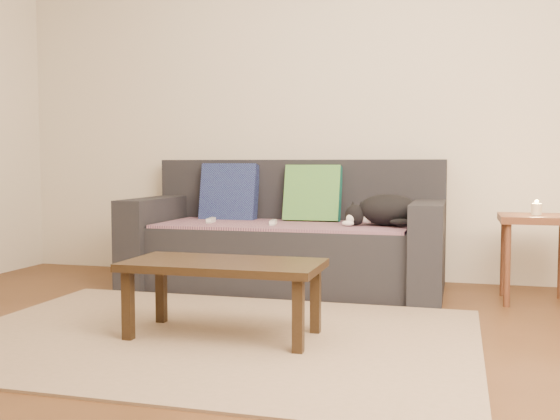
{
  "coord_description": "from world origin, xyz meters",
  "views": [
    {
      "loc": [
        1.14,
        -2.75,
        0.84
      ],
      "look_at": [
        0.05,
        1.2,
        0.55
      ],
      "focal_mm": 42.0,
      "sensor_mm": 36.0,
      "label": 1
    }
  ],
  "objects_px": {
    "wii_remote_a": "(211,220)",
    "wii_remote_b": "(273,223)",
    "sofa": "(287,241)",
    "coffee_table": "(223,271)",
    "side_table": "(536,231)",
    "cat": "(385,211)"
  },
  "relations": [
    {
      "from": "cat",
      "to": "coffee_table",
      "type": "relative_size",
      "value": 0.56
    },
    {
      "from": "cat",
      "to": "wii_remote_a",
      "type": "bearing_deg",
      "value": -154.15
    },
    {
      "from": "side_table",
      "to": "wii_remote_a",
      "type": "bearing_deg",
      "value": -179.49
    },
    {
      "from": "sofa",
      "to": "cat",
      "type": "distance_m",
      "value": 0.72
    },
    {
      "from": "sofa",
      "to": "coffee_table",
      "type": "bearing_deg",
      "value": -87.81
    },
    {
      "from": "wii_remote_b",
      "to": "coffee_table",
      "type": "xyz_separation_m",
      "value": [
        0.09,
        -1.2,
        -0.13
      ]
    },
    {
      "from": "wii_remote_a",
      "to": "coffee_table",
      "type": "relative_size",
      "value": 0.16
    },
    {
      "from": "wii_remote_a",
      "to": "coffee_table",
      "type": "distance_m",
      "value": 1.37
    },
    {
      "from": "wii_remote_a",
      "to": "cat",
      "type": "bearing_deg",
      "value": -94.8
    },
    {
      "from": "sofa",
      "to": "coffee_table",
      "type": "relative_size",
      "value": 2.24
    },
    {
      "from": "wii_remote_a",
      "to": "wii_remote_b",
      "type": "height_order",
      "value": "same"
    },
    {
      "from": "cat",
      "to": "sofa",
      "type": "bearing_deg",
      "value": -164.76
    },
    {
      "from": "cat",
      "to": "wii_remote_a",
      "type": "distance_m",
      "value": 1.18
    },
    {
      "from": "wii_remote_b",
      "to": "cat",
      "type": "bearing_deg",
      "value": -89.06
    },
    {
      "from": "sofa",
      "to": "wii_remote_a",
      "type": "bearing_deg",
      "value": -162.59
    },
    {
      "from": "wii_remote_b",
      "to": "side_table",
      "type": "relative_size",
      "value": 0.28
    },
    {
      "from": "sofa",
      "to": "cat",
      "type": "relative_size",
      "value": 3.98
    },
    {
      "from": "side_table",
      "to": "coffee_table",
      "type": "height_order",
      "value": "side_table"
    },
    {
      "from": "coffee_table",
      "to": "sofa",
      "type": "bearing_deg",
      "value": 92.19
    },
    {
      "from": "side_table",
      "to": "coffee_table",
      "type": "xyz_separation_m",
      "value": [
        -1.53,
        -1.27,
        -0.11
      ]
    },
    {
      "from": "side_table",
      "to": "wii_remote_b",
      "type": "bearing_deg",
      "value": -177.43
    },
    {
      "from": "wii_remote_a",
      "to": "wii_remote_b",
      "type": "bearing_deg",
      "value": -105.12
    }
  ]
}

